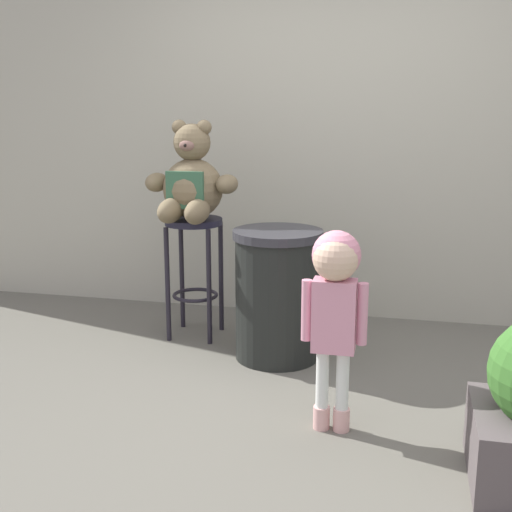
{
  "coord_description": "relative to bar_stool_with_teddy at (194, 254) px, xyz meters",
  "views": [
    {
      "loc": [
        0.52,
        -2.95,
        1.51
      ],
      "look_at": [
        -0.29,
        0.61,
        0.67
      ],
      "focal_mm": 46.56,
      "sensor_mm": 36.0,
      "label": 1
    }
  ],
  "objects": [
    {
      "name": "child_walking",
      "position": [
        1.04,
        -1.11,
        0.14
      ],
      "size": [
        0.3,
        0.24,
        0.96
      ],
      "rotation": [
        0.0,
        0.0,
        -3.0
      ],
      "color": "#DDA69F",
      "rests_on": "ground_plane"
    },
    {
      "name": "ground_plane",
      "position": [
        0.81,
        -1.07,
        -0.56
      ],
      "size": [
        24.0,
        24.0,
        0.0
      ],
      "primitive_type": "plane",
      "color": "#5F5D52"
    },
    {
      "name": "trash_bin",
      "position": [
        0.61,
        -0.27,
        -0.16
      ],
      "size": [
        0.54,
        0.54,
        0.79
      ],
      "color": "black",
      "rests_on": "ground_plane"
    },
    {
      "name": "bar_stool_with_teddy",
      "position": [
        0.0,
        0.0,
        0.0
      ],
      "size": [
        0.37,
        0.37,
        0.79
      ],
      "color": "black",
      "rests_on": "ground_plane"
    },
    {
      "name": "teddy_bear",
      "position": [
        0.0,
        -0.03,
        0.46
      ],
      "size": [
        0.6,
        0.54,
        0.63
      ],
      "color": "#736347",
      "rests_on": "bar_stool_with_teddy"
    },
    {
      "name": "building_wall",
      "position": [
        0.81,
        0.8,
        1.19
      ],
      "size": [
        7.54,
        0.3,
        3.49
      ],
      "primitive_type": "cube",
      "color": "#ABA995",
      "rests_on": "ground_plane"
    }
  ]
}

